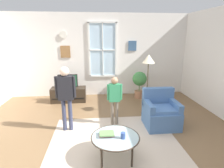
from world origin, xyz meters
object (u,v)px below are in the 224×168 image
at_px(book_stack, 107,134).
at_px(cup, 123,135).
at_px(coffee_table, 115,138).
at_px(floor_lamp, 148,65).
at_px(television, 68,81).
at_px(armchair, 161,113).
at_px(person_black_shirt, 66,92).
at_px(person_green_shirt, 115,95).
at_px(tv_stand, 69,95).
at_px(remote_near_books, 111,134).
at_px(potted_plant_by_window, 139,82).

bearing_deg(book_stack, cup, -22.66).
bearing_deg(coffee_table, cup, -26.57).
bearing_deg(floor_lamp, book_stack, -124.68).
bearing_deg(television, armchair, -38.33).
height_order(television, person_black_shirt, person_black_shirt).
distance_m(coffee_table, book_stack, 0.16).
relative_size(television, person_green_shirt, 0.52).
bearing_deg(tv_stand, floor_lamp, -28.24).
bearing_deg(tv_stand, cup, -66.94).
height_order(armchair, person_green_shirt, person_green_shirt).
bearing_deg(person_green_shirt, coffee_table, -95.79).
distance_m(armchair, person_black_shirt, 2.26).
relative_size(cup, floor_lamp, 0.06).
distance_m(coffee_table, person_green_shirt, 1.32).
bearing_deg(television, cup, -66.92).
height_order(cup, person_green_shirt, person_green_shirt).
xyz_separation_m(coffee_table, remote_near_books, (-0.06, 0.08, 0.03)).
relative_size(cup, person_black_shirt, 0.07).
relative_size(tv_stand, potted_plant_by_window, 1.20).
distance_m(remote_near_books, potted_plant_by_window, 3.32).
bearing_deg(person_green_shirt, tv_stand, 127.13).
xyz_separation_m(coffee_table, cup, (0.12, -0.06, 0.08)).
height_order(armchair, floor_lamp, floor_lamp).
bearing_deg(armchair, remote_near_books, -141.12).
distance_m(television, person_green_shirt, 2.17).
bearing_deg(remote_near_books, television, 110.94).
bearing_deg(person_black_shirt, potted_plant_by_window, 43.40).
xyz_separation_m(armchair, book_stack, (-1.36, -1.06, 0.13)).
bearing_deg(person_green_shirt, book_stack, -102.59).
relative_size(coffee_table, person_green_shirt, 0.72).
relative_size(tv_stand, cup, 10.49).
height_order(coffee_table, person_green_shirt, person_green_shirt).
bearing_deg(remote_near_books, book_stack, -161.91).
height_order(tv_stand, person_black_shirt, person_black_shirt).
bearing_deg(potted_plant_by_window, remote_near_books, -112.31).
height_order(book_stack, person_black_shirt, person_black_shirt).
bearing_deg(remote_near_books, person_black_shirt, 131.31).
height_order(television, coffee_table, television).
distance_m(coffee_table, potted_plant_by_window, 3.37).
distance_m(tv_stand, book_stack, 3.14).
distance_m(person_black_shirt, floor_lamp, 2.19).
bearing_deg(person_green_shirt, person_black_shirt, -171.00).
relative_size(coffee_table, remote_near_books, 6.06).
relative_size(tv_stand, person_black_shirt, 0.75).
bearing_deg(potted_plant_by_window, television, -176.66).
bearing_deg(remote_near_books, person_green_shirt, 80.91).
xyz_separation_m(armchair, coffee_table, (-1.22, -1.11, 0.08)).
xyz_separation_m(television, coffee_table, (1.18, -3.00, -0.29)).
xyz_separation_m(tv_stand, floor_lamp, (2.25, -1.21, 1.13)).
height_order(coffee_table, person_black_shirt, person_black_shirt).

